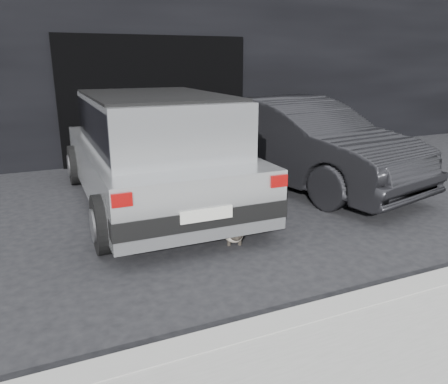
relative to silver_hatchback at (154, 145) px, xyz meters
name	(u,v)px	position (x,y,z in m)	size (l,w,h in m)	color
ground	(169,227)	(-0.11, -1.02, -0.91)	(80.00, 80.00, 0.00)	black
building_facade	(132,43)	(0.89, 4.98, 1.59)	(34.00, 4.00, 5.00)	black
garage_opening	(157,100)	(0.89, 2.97, 0.39)	(4.00, 0.10, 2.60)	black
curb	(366,303)	(0.89, -3.62, -0.85)	(18.00, 0.25, 0.12)	gray
silver_hatchback	(154,145)	(0.00, 0.00, 0.00)	(2.27, 4.52, 1.66)	#BBBDC0
second_car	(298,142)	(2.58, 0.12, -0.16)	(1.58, 4.54, 1.50)	black
cat_siamese	(233,232)	(0.45, -1.79, -0.78)	(0.39, 0.75, 0.27)	beige
cat_white	(184,223)	(-0.04, -1.43, -0.72)	(0.70, 0.58, 0.39)	silver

